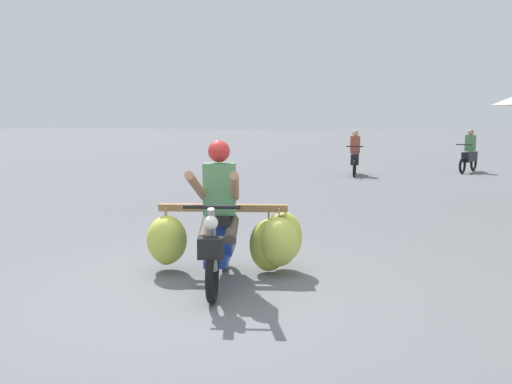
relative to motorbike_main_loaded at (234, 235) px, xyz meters
The scene contains 4 objects.
ground_plane 1.01m from the motorbike_main_loaded, 94.70° to the right, with size 120.00×120.00×0.00m, color slate.
motorbike_main_loaded is the anchor object (origin of this frame).
motorbike_distant_ahead_left 11.39m from the motorbike_main_loaded, 96.81° to the left, with size 0.59×1.60×1.40m.
motorbike_distant_ahead_right 13.85m from the motorbike_main_loaded, 82.33° to the left, with size 0.63×1.59×1.40m.
Camera 1 is at (2.82, -4.71, 1.84)m, focal length 38.85 mm.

